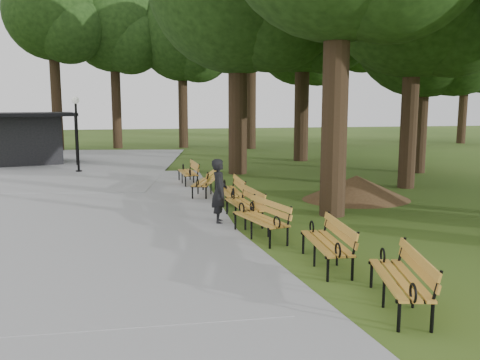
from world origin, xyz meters
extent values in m
plane|color=#304B15|center=(0.00, 0.00, 0.00)|extent=(100.00, 100.00, 0.00)
cube|color=#939396|center=(-4.00, 3.00, 0.03)|extent=(12.00, 38.00, 0.06)
imported|color=black|center=(-0.45, 0.75, 0.83)|extent=(0.48, 0.66, 1.67)
cylinder|color=black|center=(-5.04, 11.44, 1.55)|extent=(0.10, 0.10, 3.09)
sphere|color=white|center=(-5.04, 11.44, 3.19)|extent=(0.32, 0.32, 0.32)
cone|color=#47301C|center=(4.37, 3.07, 0.39)|extent=(2.91, 2.91, 0.77)
cylinder|color=black|center=(2.73, 1.06, 3.59)|extent=(0.70, 0.70, 7.18)
cylinder|color=black|center=(7.11, 4.82, 3.26)|extent=(0.60, 0.60, 6.52)
cylinder|color=black|center=(1.83, 9.73, 3.69)|extent=(0.80, 0.80, 7.38)
cylinder|color=black|center=(6.15, 13.97, 3.62)|extent=(0.76, 0.76, 7.23)
sphere|color=black|center=(6.15, 13.97, 7.91)|extent=(6.56, 6.56, 6.56)
cylinder|color=black|center=(9.76, 8.38, 2.94)|extent=(0.56, 0.56, 5.87)
sphere|color=black|center=(9.76, 8.38, 6.42)|extent=(6.25, 6.25, 6.25)
camera|label=1|loc=(-2.46, -11.59, 3.04)|focal=37.41mm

